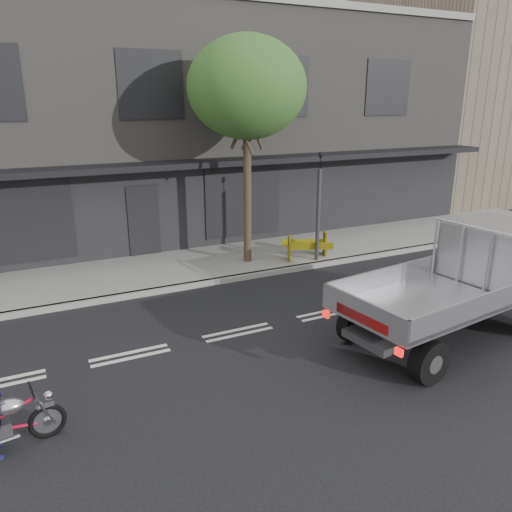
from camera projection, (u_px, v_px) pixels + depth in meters
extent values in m
plane|color=black|center=(238.00, 333.00, 11.15)|extent=(80.00, 80.00, 0.00)
cube|color=gray|center=(175.00, 268.00, 15.16)|extent=(32.00, 3.20, 0.15)
cube|color=gray|center=(192.00, 285.00, 13.79)|extent=(32.00, 0.20, 0.15)
cube|color=slate|center=(121.00, 125.00, 19.64)|extent=(26.00, 10.00, 8.00)
cube|color=brown|center=(483.00, 99.00, 27.68)|extent=(14.00, 10.00, 10.00)
cylinder|color=#382B21|center=(247.00, 203.00, 15.07)|extent=(0.24, 0.24, 4.00)
ellipsoid|color=#305C22|center=(247.00, 88.00, 14.08)|extent=(3.40, 3.40, 2.89)
cylinder|color=#2D2D30|center=(318.00, 218.00, 15.32)|extent=(0.12, 0.12, 3.00)
imported|color=black|center=(320.00, 160.00, 14.80)|extent=(0.08, 0.10, 0.50)
torus|color=black|center=(48.00, 421.00, 7.64)|extent=(0.58, 0.14, 0.57)
cube|color=#2D2D30|center=(1.00, 430.00, 7.29)|extent=(0.31, 0.23, 0.24)
ellipsoid|color=silver|center=(8.00, 407.00, 7.26)|extent=(0.49, 0.31, 0.23)
cylinder|color=black|center=(31.00, 390.00, 7.38)|extent=(0.09, 0.51, 0.03)
cylinder|color=black|center=(429.00, 361.00, 9.09)|extent=(0.87, 0.42, 0.84)
cylinder|color=black|center=(356.00, 324.00, 10.58)|extent=(0.87, 0.42, 0.84)
cylinder|color=black|center=(459.00, 291.00, 12.44)|extent=(0.87, 0.42, 0.84)
cube|color=#2D2D30|center=(447.00, 313.00, 10.71)|extent=(5.19, 1.76, 0.15)
cube|color=#B4B4B9|center=(499.00, 260.00, 11.34)|extent=(2.12, 2.22, 1.66)
cube|color=black|center=(502.00, 240.00, 11.20)|extent=(1.89, 2.08, 0.61)
cube|color=#BABABF|center=(420.00, 304.00, 10.09)|extent=(3.57, 2.57, 0.11)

